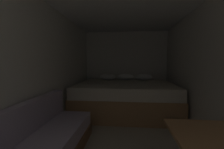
% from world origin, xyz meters
% --- Properties ---
extents(ground_plane, '(6.79, 6.79, 0.00)m').
position_xyz_m(ground_plane, '(0.00, 1.97, 0.00)').
color(ground_plane, '#A39984').
extents(wall_back, '(2.46, 0.05, 2.09)m').
position_xyz_m(wall_back, '(0.00, 4.39, 1.05)').
color(wall_back, silver).
rests_on(wall_back, ground).
extents(wall_left, '(0.05, 4.79, 2.09)m').
position_xyz_m(wall_left, '(-1.21, 1.97, 1.05)').
color(wall_left, silver).
rests_on(wall_left, ground).
extents(wall_right, '(0.05, 4.79, 2.09)m').
position_xyz_m(wall_right, '(1.21, 1.97, 1.05)').
color(wall_right, silver).
rests_on(wall_right, ground).
extents(bed, '(2.24, 1.73, 0.88)m').
position_xyz_m(bed, '(0.00, 3.47, 0.36)').
color(bed, '#9E7247').
rests_on(bed, ground).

